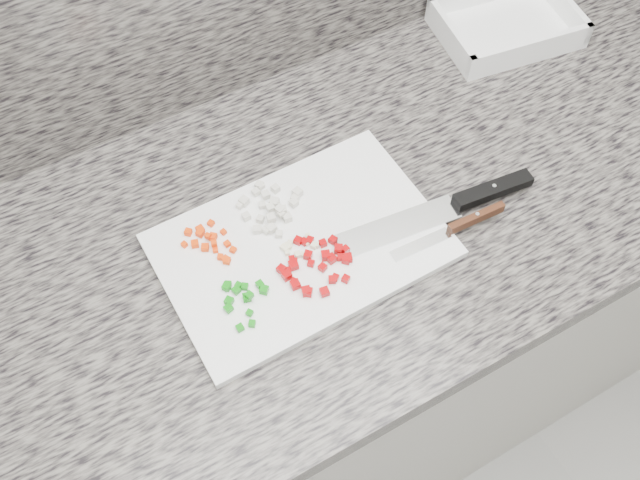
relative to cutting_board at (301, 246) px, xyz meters
The scene contains 11 objects.
cabinet 0.48m from the cutting_board, 31.27° to the left, with size 3.92×0.62×0.86m, color silver.
countertop 0.08m from the cutting_board, 31.27° to the left, with size 3.96×0.64×0.04m, color #635E57.
cutting_board is the anchor object (origin of this frame).
carrot_pile 0.13m from the cutting_board, 150.72° to the left, with size 0.07×0.08×0.01m.
onion_pile 0.07m from the cutting_board, 98.00° to the left, with size 0.10×0.11×0.02m.
green_pepper_pile 0.12m from the cutting_board, 160.82° to the right, with size 0.07×0.08×0.02m.
red_pepper_pile 0.05m from the cutting_board, 89.99° to the right, with size 0.11×0.10×0.01m.
garlic_pile 0.01m from the cutting_board, 155.51° to the right, with size 0.05×0.03×0.01m.
chef_knife 0.24m from the cutting_board, 13.44° to the right, with size 0.32×0.07×0.02m.
paring_knife 0.23m from the cutting_board, 22.75° to the right, with size 0.19×0.02×0.02m.
tray 0.58m from the cutting_board, 22.25° to the left, with size 0.26×0.20×0.05m.
Camera 1 is at (-0.31, 0.91, 1.77)m, focal length 40.00 mm.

